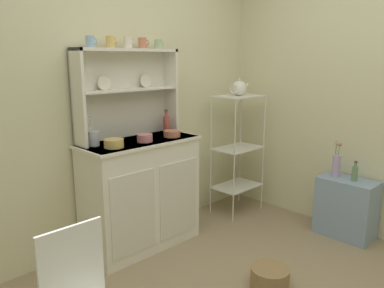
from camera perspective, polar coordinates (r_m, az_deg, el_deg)
wall_back at (r=3.24m, az=-11.31°, el=7.01°), size 3.84×0.05×2.50m
hutch_cabinet at (r=3.23m, az=-7.60°, el=-7.17°), size 0.98×0.45×0.91m
hutch_shelf_unit at (r=3.18m, az=-9.85°, el=8.36°), size 0.91×0.18×0.72m
bakers_rack at (r=3.87m, az=6.81°, el=0.16°), size 0.48×0.32×1.20m
side_shelf_blue at (r=3.70m, az=21.92°, el=-8.78°), size 0.28×0.48×0.52m
floor_basket at (r=2.86m, az=11.51°, el=-18.86°), size 0.27×0.27×0.14m
cup_sky_0 at (r=2.97m, az=-14.88°, el=14.50°), size 0.08×0.07×0.08m
cup_gold_1 at (r=3.05m, az=-12.04°, el=14.63°), size 0.08×0.07×0.09m
cup_cream_2 at (r=3.14m, az=-9.50°, el=14.68°), size 0.08×0.07×0.09m
cup_terracotta_3 at (r=3.23m, az=-7.36°, el=14.66°), size 0.08×0.07×0.09m
cup_sage_4 at (r=3.33m, az=-5.02°, el=14.56°), size 0.08×0.07×0.08m
bowl_mixing_large at (r=2.88m, az=-11.54°, el=0.10°), size 0.14×0.14×0.06m
bowl_floral_medium at (r=3.04m, az=-7.03°, el=0.90°), size 0.12×0.12×0.06m
bowl_cream_small at (r=3.22m, az=-3.00°, el=1.56°), size 0.14×0.14×0.05m
jam_bottle at (r=3.38m, az=-3.83°, el=3.02°), size 0.06×0.06×0.21m
utensil_jar at (r=2.96m, az=-14.40°, el=0.86°), size 0.08×0.08×0.23m
porcelain_teapot at (r=3.79m, az=7.02°, el=8.25°), size 0.24×0.14×0.17m
flower_vase at (r=3.63m, az=20.69°, el=-2.78°), size 0.07×0.07×0.33m
oil_bottle at (r=3.58m, az=23.05°, el=-3.98°), size 0.05×0.05×0.17m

